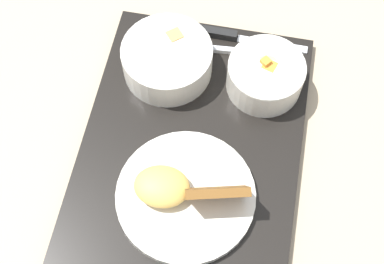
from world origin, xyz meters
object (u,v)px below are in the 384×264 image
Objects in this scene: knife at (230,36)px; spoon at (240,51)px; bowl_soup at (167,58)px; bowl_salad at (265,75)px; plate_main at (184,193)px.

knife is 1.25× the size of spoon.
bowl_salad is at bearing 89.69° from bowl_soup.
bowl_soup is 0.71× the size of plate_main.
bowl_salad reaches higher than bowl_soup.
plate_main reaches higher than knife.
spoon is (0.03, 0.02, 0.00)m from knife.
plate_main is 0.27m from spoon.
bowl_salad is 0.78× the size of spoon.
plate_main is (0.21, -0.09, -0.02)m from bowl_salad.
spoon is at bearing -52.62° from knife.
bowl_salad is 0.60× the size of plate_main.
bowl_soup is 0.93× the size of spoon.
spoon is at bearing 115.99° from bowl_soup.
knife and spoon have the same top height.
bowl_salad is 0.63× the size of knife.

